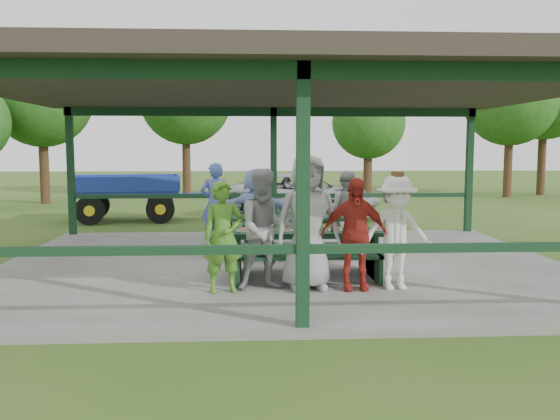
{
  "coord_description": "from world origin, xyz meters",
  "views": [
    {
      "loc": [
        -0.62,
        -10.44,
        2.15
      ],
      "look_at": [
        -0.07,
        -0.3,
        1.08
      ],
      "focal_mm": 38.0,
      "sensor_mm": 36.0,
      "label": 1
    }
  ],
  "objects": [
    {
      "name": "pavilion_structure",
      "position": [
        0.0,
        0.0,
        3.17
      ],
      "size": [
        10.6,
        8.6,
        3.24
      ],
      "color": "black",
      "rests_on": "concrete_slab"
    },
    {
      "name": "pickup_truck",
      "position": [
        1.03,
        7.72,
        0.68
      ],
      "size": [
        5.38,
        4.18,
        1.36
      ],
      "primitive_type": "imported",
      "rotation": [
        0.0,
        0.0,
        1.11
      ],
      "color": "silver",
      "rests_on": "ground"
    },
    {
      "name": "farm_trailer",
      "position": [
        -4.19,
        7.18,
        0.72
      ],
      "size": [
        4.19,
        2.18,
        1.45
      ],
      "rotation": [
        0.0,
        0.0,
        0.14
      ],
      "color": "#1B3299",
      "rests_on": "ground"
    },
    {
      "name": "tree_left",
      "position": [
        -3.35,
        16.21,
        4.3
      ],
      "size": [
        4.06,
        4.06,
        6.35
      ],
      "color": "#362615",
      "rests_on": "ground"
    },
    {
      "name": "contestant_green",
      "position": [
        -0.97,
        -2.12,
        0.9
      ],
      "size": [
        0.66,
        0.51,
        1.59
      ],
      "primitive_type": "imported",
      "rotation": [
        0.0,
        0.0,
        0.25
      ],
      "color": "#488624",
      "rests_on": "concrete_slab"
    },
    {
      "name": "tree_right",
      "position": [
        10.71,
        14.83,
        4.21
      ],
      "size": [
        3.98,
        3.98,
        6.21
      ],
      "color": "#362615",
      "rests_on": "ground"
    },
    {
      "name": "ground",
      "position": [
        0.0,
        0.0,
        0.0
      ],
      "size": [
        90.0,
        90.0,
        0.0
      ],
      "primitive_type": "plane",
      "color": "#38571B",
      "rests_on": "ground"
    },
    {
      "name": "spectator_blue",
      "position": [
        -1.31,
        2.08,
        0.97
      ],
      "size": [
        0.65,
        0.43,
        1.75
      ],
      "primitive_type": "imported",
      "rotation": [
        0.0,
        0.0,
        3.17
      ],
      "color": "#3F56A6",
      "rests_on": "concrete_slab"
    },
    {
      "name": "tree_far_right",
      "position": [
        12.78,
        15.96,
        4.73
      ],
      "size": [
        4.47,
        4.47,
        6.98
      ],
      "color": "#362615",
      "rests_on": "ground"
    },
    {
      "name": "spectator_lblue",
      "position": [
        -0.49,
        1.52,
        0.92
      ],
      "size": [
        1.55,
        0.6,
        1.64
      ],
      "primitive_type": "imported",
      "rotation": [
        0.0,
        0.0,
        3.06
      ],
      "color": "#92ABE2",
      "rests_on": "concrete_slab"
    },
    {
      "name": "spectator_grey",
      "position": [
        1.4,
        1.67,
        0.89
      ],
      "size": [
        0.94,
        0.85,
        1.58
      ],
      "primitive_type": "imported",
      "rotation": [
        0.0,
        0.0,
        2.74
      ],
      "color": "gray",
      "rests_on": "concrete_slab"
    },
    {
      "name": "picnic_table_far",
      "position": [
        0.23,
        0.8,
        0.58
      ],
      "size": [
        2.75,
        1.39,
        0.75
      ],
      "color": "black",
      "rests_on": "concrete_slab"
    },
    {
      "name": "contestant_red",
      "position": [
        0.91,
        -2.05,
        0.91
      ],
      "size": [
        0.96,
        0.41,
        1.63
      ],
      "primitive_type": "imported",
      "rotation": [
        0.0,
        0.0,
        -0.01
      ],
      "color": "#A8291F",
      "rests_on": "concrete_slab"
    },
    {
      "name": "contestant_white_fedora",
      "position": [
        1.52,
        -2.07,
        0.93
      ],
      "size": [
        1.1,
        0.66,
        1.71
      ],
      "rotation": [
        0.0,
        0.0,
        0.04
      ],
      "color": "silver",
      "rests_on": "concrete_slab"
    },
    {
      "name": "picnic_table_near",
      "position": [
        0.29,
        -1.2,
        0.57
      ],
      "size": [
        2.49,
        1.39,
        0.75
      ],
      "color": "black",
      "rests_on": "concrete_slab"
    },
    {
      "name": "contestant_grey_mid",
      "position": [
        0.24,
        -2.0,
        1.08
      ],
      "size": [
        1.05,
        0.78,
        1.96
      ],
      "primitive_type": "imported",
      "rotation": [
        0.0,
        0.0,
        0.17
      ],
      "color": "gray",
      "rests_on": "concrete_slab"
    },
    {
      "name": "tree_mid",
      "position": [
        4.34,
        13.88,
        3.17
      ],
      "size": [
        3.01,
        3.01,
        4.7
      ],
      "color": "#362615",
      "rests_on": "ground"
    },
    {
      "name": "tree_far_left",
      "position": [
        -8.5,
        12.97,
        4.08
      ],
      "size": [
        3.86,
        3.86,
        6.03
      ],
      "color": "#362615",
      "rests_on": "ground"
    },
    {
      "name": "contestant_grey_left",
      "position": [
        -0.36,
        -1.97,
        0.98
      ],
      "size": [
        0.98,
        0.83,
        1.75
      ],
      "primitive_type": "imported",
      "rotation": [
        0.0,
        0.0,
        0.22
      ],
      "color": "gray",
      "rests_on": "concrete_slab"
    },
    {
      "name": "concrete_slab",
      "position": [
        0.0,
        0.0,
        0.05
      ],
      "size": [
        10.0,
        8.0,
        0.1
      ],
      "primitive_type": "cube",
      "color": "#61615C",
      "rests_on": "ground"
    },
    {
      "name": "table_setting",
      "position": [
        0.18,
        -1.16,
        0.88
      ],
      "size": [
        2.5,
        0.45,
        0.1
      ],
      "color": "white",
      "rests_on": "picnic_table_near"
    }
  ]
}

